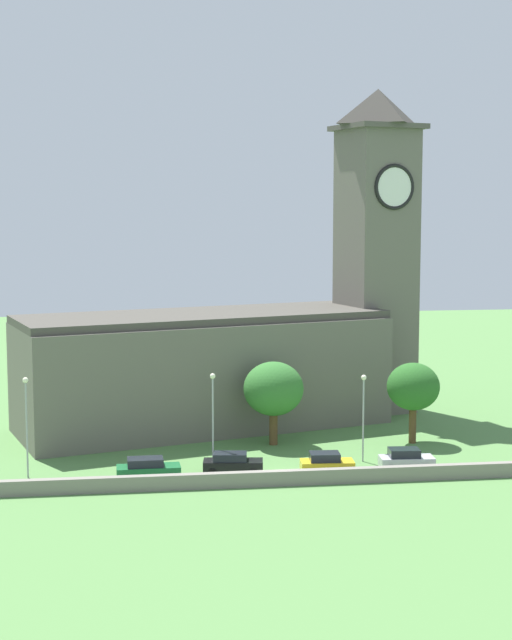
% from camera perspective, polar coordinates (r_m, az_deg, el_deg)
% --- Properties ---
extents(ground_plane, '(200.00, 200.00, 0.00)m').
position_cam_1_polar(ground_plane, '(90.27, -0.30, -6.55)').
color(ground_plane, '#517F42').
extents(church, '(40.32, 20.79, 32.01)m').
position_cam_1_polar(church, '(93.18, -0.57, -1.17)').
color(church, '#666056').
rests_on(church, ground).
extents(quay_barrier, '(50.74, 0.70, 1.12)m').
position_cam_1_polar(quay_barrier, '(73.65, 1.48, -9.15)').
color(quay_barrier, gray).
rests_on(quay_barrier, ground).
extents(car_green, '(4.83, 2.23, 1.70)m').
position_cam_1_polar(car_green, '(75.40, -6.31, -8.58)').
color(car_green, '#1E6B38').
rests_on(car_green, ground).
extents(car_black, '(4.80, 2.58, 1.63)m').
position_cam_1_polar(car_black, '(76.74, -1.38, -8.29)').
color(car_black, black).
rests_on(car_black, ground).
extents(car_yellow, '(4.20, 2.41, 1.74)m').
position_cam_1_polar(car_yellow, '(76.53, 4.11, -8.31)').
color(car_yellow, gold).
rests_on(car_yellow, ground).
extents(car_silver, '(4.31, 2.36, 1.79)m').
position_cam_1_polar(car_silver, '(78.27, 8.69, -8.01)').
color(car_silver, silver).
rests_on(car_silver, ground).
extents(streetlamp_west_end, '(0.44, 0.44, 7.77)m').
position_cam_1_polar(streetlamp_west_end, '(76.50, -13.18, -5.22)').
color(streetlamp_west_end, '#9EA0A5').
rests_on(streetlamp_west_end, ground).
extents(streetlamp_west_mid, '(0.44, 0.44, 7.58)m').
position_cam_1_polar(streetlamp_west_mid, '(77.41, -2.52, -4.99)').
color(streetlamp_west_mid, '#9EA0A5').
rests_on(streetlamp_west_mid, ground).
extents(streetlamp_central, '(0.44, 0.44, 7.12)m').
position_cam_1_polar(streetlamp_central, '(79.78, 6.25, -4.86)').
color(streetlamp_central, '#9EA0A5').
rests_on(streetlamp_central, ground).
extents(tree_riverside_west, '(4.59, 4.59, 7.07)m').
position_cam_1_polar(tree_riverside_west, '(86.57, 9.11, -3.86)').
color(tree_riverside_west, brown).
rests_on(tree_riverside_west, ground).
extents(tree_by_tower, '(5.20, 5.20, 7.26)m').
position_cam_1_polar(tree_by_tower, '(84.89, 1.02, -4.03)').
color(tree_by_tower, brown).
rests_on(tree_by_tower, ground).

